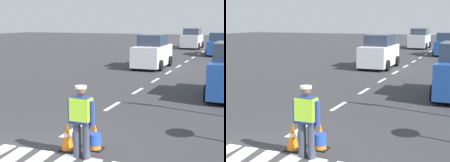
% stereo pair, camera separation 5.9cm
% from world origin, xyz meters
% --- Properties ---
extents(ground_plane, '(96.00, 96.00, 0.00)m').
position_xyz_m(ground_plane, '(0.00, 21.00, 0.00)').
color(ground_plane, '#333335').
extents(lane_center_line, '(0.14, 46.40, 0.01)m').
position_xyz_m(lane_center_line, '(0.00, 25.20, 0.00)').
color(lane_center_line, silver).
rests_on(lane_center_line, ground).
extents(road_worker, '(0.77, 0.37, 1.67)m').
position_xyz_m(road_worker, '(1.19, 0.94, 0.93)').
color(road_worker, '#383D4C').
rests_on(road_worker, ground).
extents(traffic_cone_near, '(0.36, 0.36, 0.68)m').
position_xyz_m(traffic_cone_near, '(0.63, 1.24, 0.33)').
color(traffic_cone_near, black).
rests_on(traffic_cone_near, ground).
extents(traffic_cone_far, '(0.36, 0.36, 0.65)m').
position_xyz_m(traffic_cone_far, '(1.22, 1.53, 0.32)').
color(traffic_cone_far, black).
rests_on(traffic_cone_far, ground).
extents(car_oncoming_third, '(2.09, 4.30, 2.16)m').
position_xyz_m(car_oncoming_third, '(-1.71, 33.40, 1.01)').
color(car_oncoming_third, silver).
rests_on(car_oncoming_third, ground).
extents(car_oncoming_second, '(1.96, 4.10, 2.14)m').
position_xyz_m(car_oncoming_second, '(-1.46, 16.37, 1.00)').
color(car_oncoming_second, silver).
rests_on(car_oncoming_second, ground).
extents(car_outgoing_far, '(1.88, 4.26, 1.99)m').
position_xyz_m(car_outgoing_far, '(1.75, 26.46, 0.92)').
color(car_outgoing_far, '#1E4799').
rests_on(car_outgoing_far, ground).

